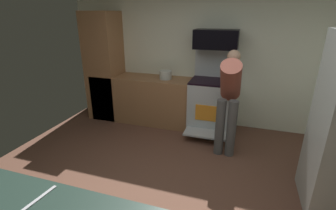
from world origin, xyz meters
TOP-DOWN VIEW (x-y plane):
  - ground_plane at (0.00, 0.00)m, footprint 5.20×4.80m
  - wall_back at (0.00, 2.34)m, footprint 5.20×0.12m
  - lower_cabinet_run at (-0.90, 1.98)m, footprint 2.40×0.60m
  - cabinet_column at (-1.90, 1.98)m, footprint 0.60×0.60m
  - oven_range at (0.27, 1.97)m, footprint 0.76×0.97m
  - microwave at (0.27, 2.06)m, footprint 0.74×0.38m
  - person_cook at (0.61, 1.30)m, footprint 0.31×0.64m
  - knife_chef at (-0.41, -1.28)m, footprint 0.06×0.28m
  - stock_pot at (-0.61, 1.98)m, footprint 0.23×0.23m

SIDE VIEW (x-z plane):
  - ground_plane at x=0.00m, z-range -0.02..0.00m
  - lower_cabinet_run at x=-0.90m, z-range 0.00..0.90m
  - oven_range at x=0.27m, z-range -0.24..1.25m
  - knife_chef at x=-0.41m, z-range 0.90..0.91m
  - person_cook at x=0.61m, z-range 0.14..1.69m
  - stock_pot at x=-0.61m, z-range 0.90..1.06m
  - cabinet_column at x=-1.90m, z-range 0.00..2.10m
  - wall_back at x=0.00m, z-range 0.00..2.60m
  - microwave at x=0.27m, z-range 1.48..1.80m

